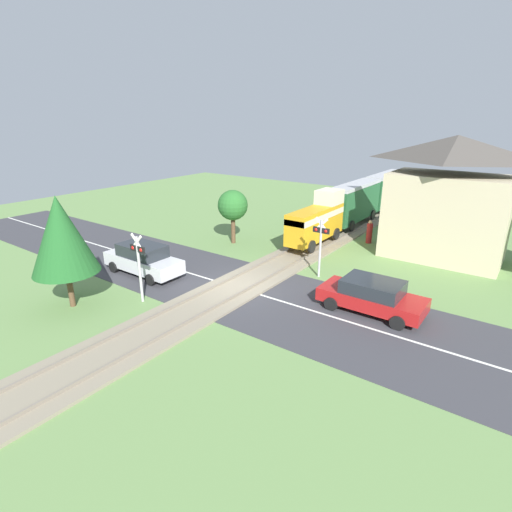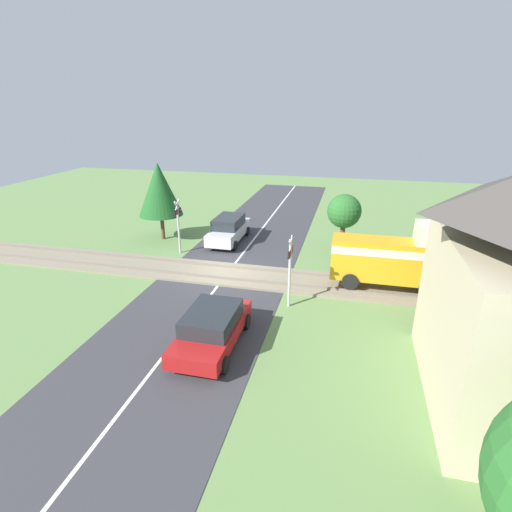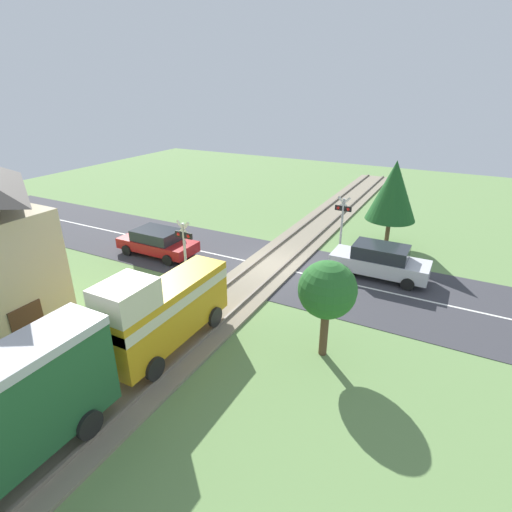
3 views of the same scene
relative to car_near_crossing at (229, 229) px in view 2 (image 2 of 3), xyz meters
The scene contains 10 objects.
ground_plane 5.38m from the car_near_crossing, 15.73° to the left, with size 60.00×60.00×0.00m, color #66894C.
road_surface 5.38m from the car_near_crossing, 15.73° to the left, with size 48.00×6.40×0.02m.
track_bed 5.37m from the car_near_crossing, 15.73° to the left, with size 2.80×48.00×0.24m.
car_near_crossing is the anchor object (origin of this frame).
car_far_side 11.62m from the car_near_crossing, 14.35° to the left, with size 4.35×2.01×1.43m.
crossing_signal_west_approach 3.60m from the car_near_crossing, 40.37° to the right, with size 0.90×0.18×3.15m.
crossing_signal_east_approach 9.25m from the car_near_crossing, 33.66° to the left, with size 0.90×0.18×3.15m.
pedestrian_by_station 14.40m from the car_near_crossing, 58.36° to the left, with size 0.38×0.38×1.52m.
tree_roadside_hedge 7.22m from the car_near_crossing, 87.05° to the left, with size 1.93×1.93×3.48m.
tree_beyond_track 4.96m from the car_near_crossing, 83.68° to the right, with size 2.74×2.74×4.90m.
Camera 2 is at (17.85, 5.91, 8.29)m, focal length 28.00 mm.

